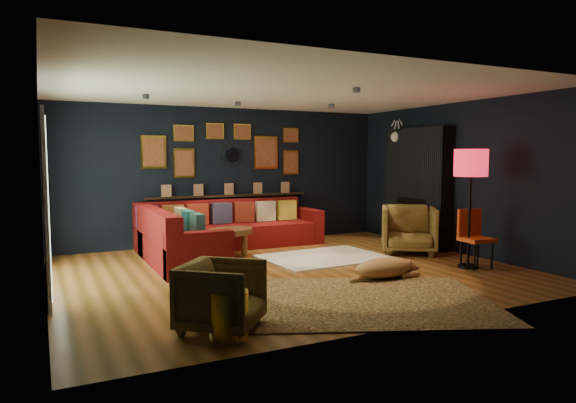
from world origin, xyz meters
name	(u,v)px	position (x,y,z in m)	size (l,w,h in m)	color
floor	(290,270)	(0.00, 0.00, 0.00)	(6.50, 6.50, 0.00)	#985929
room_walls	(290,162)	(0.00, 0.00, 1.59)	(6.50, 6.50, 6.50)	black
sectional	(212,235)	(-0.61, 1.81, 0.32)	(3.41, 2.69, 0.86)	maroon
ledge	(229,196)	(0.00, 2.68, 0.92)	(3.20, 0.12, 0.04)	black
gallery_wall	(227,149)	(-0.01, 2.72, 1.81)	(3.15, 0.04, 1.02)	gold
sunburst_mirror	(233,155)	(0.10, 2.72, 1.70)	(0.47, 0.16, 0.47)	silver
fireplace	(417,191)	(3.09, 0.90, 1.02)	(0.31, 1.60, 2.20)	black
deer_head	(403,137)	(3.14, 1.40, 2.05)	(0.50, 0.28, 0.45)	white
sliding_door	(45,201)	(-3.22, 0.60, 1.10)	(0.06, 2.80, 2.20)	white
ceiling_spots	(268,100)	(0.00, 0.80, 2.56)	(3.30, 2.50, 0.06)	black
shag_rug	(324,257)	(0.91, 0.58, 0.01)	(1.95, 1.42, 0.03)	silver
leopard_rug	(359,300)	(0.01, -1.80, 0.01)	(3.00, 2.15, 0.02)	tan
coffee_table	(231,234)	(-0.41, 1.39, 0.38)	(1.07, 0.96, 0.44)	#562F1A
pouf	(190,257)	(-1.30, 0.70, 0.18)	(0.48, 0.48, 0.31)	#A61B22
armchair_left	(222,293)	(-1.74, -2.05, 0.37)	(0.71, 0.67, 0.73)	gold
armchair_right	(409,227)	(2.45, 0.33, 0.46)	(0.88, 0.83, 0.91)	gold
gold_stool	(229,315)	(-1.75, -2.30, 0.22)	(0.36, 0.36, 0.45)	gold
orange_chair	(474,233)	(2.59, -1.01, 0.52)	(0.46, 0.46, 0.88)	black
floor_lamp	(471,168)	(2.50, -1.00, 1.51)	(0.49, 0.49, 1.78)	black
dog	(384,264)	(0.92, -1.05, 0.21)	(1.23, 0.60, 0.39)	#AF7442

